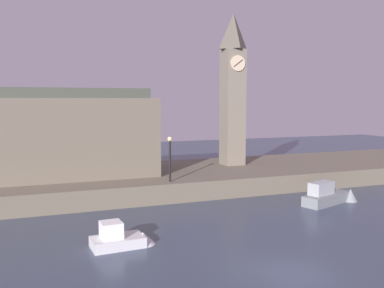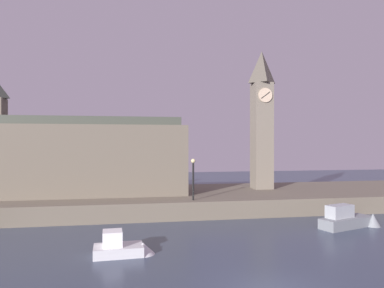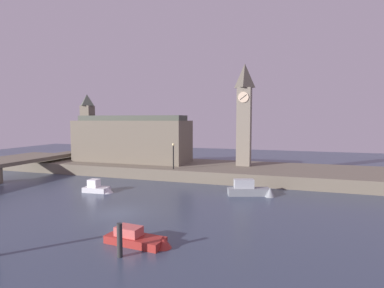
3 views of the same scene
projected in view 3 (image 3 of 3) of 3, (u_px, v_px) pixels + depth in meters
ground_plane at (118, 214)px, 26.62m from camera, size 120.00×120.00×0.00m
far_embankment at (190, 169)px, 45.52m from camera, size 70.00×12.00×1.50m
clock_tower at (244, 113)px, 43.65m from camera, size 2.10×2.15×14.29m
parliament_hall at (130, 139)px, 48.63m from camera, size 18.04×6.36×10.62m
streetlamp at (173, 153)px, 40.80m from camera, size 0.36×0.36×3.44m
mooring_post_right at (120, 240)px, 18.17m from camera, size 0.32×0.32×2.02m
boat_ferry_white at (99, 188)px, 34.41m from camera, size 3.50×1.75×1.42m
boat_dinghy_red at (143, 239)px, 19.96m from camera, size 4.73×1.89×1.31m
boat_cruiser_grey at (252, 190)px, 32.88m from camera, size 5.30×2.73×1.82m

